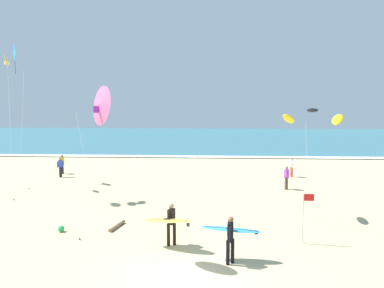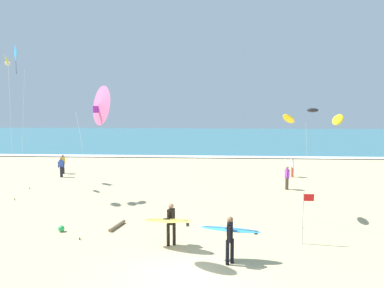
# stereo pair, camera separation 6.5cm
# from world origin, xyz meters

# --- Properties ---
(ground_plane) EXTENTS (160.00, 160.00, 0.00)m
(ground_plane) POSITION_xyz_m (0.00, 0.00, 0.00)
(ground_plane) COLOR tan
(ocean_water) EXTENTS (160.00, 60.00, 0.08)m
(ocean_water) POSITION_xyz_m (0.00, 58.77, 0.04)
(ocean_water) COLOR #336B7A
(ocean_water) RESTS_ON ground
(shoreline_foam) EXTENTS (160.00, 1.77, 0.01)m
(shoreline_foam) POSITION_xyz_m (0.00, 29.07, 0.09)
(shoreline_foam) COLOR white
(shoreline_foam) RESTS_ON ocean_water
(surfer_lead) EXTENTS (2.19, 0.95, 1.71)m
(surfer_lead) POSITION_xyz_m (1.54, 1.15, 1.04)
(surfer_lead) COLOR black
(surfer_lead) RESTS_ON ground
(surfer_trailing) EXTENTS (2.10, 1.18, 1.71)m
(surfer_trailing) POSITION_xyz_m (-0.78, 2.43, 1.04)
(surfer_trailing) COLOR black
(surfer_trailing) RESTS_ON ground
(kite_diamond_cobalt_far) EXTENTS (2.57, 3.40, 10.15)m
(kite_diamond_cobalt_far) POSITION_xyz_m (-13.62, 14.92, 9.18)
(kite_diamond_cobalt_far) COLOR #2D99DB
(kite_diamond_cobalt_far) RESTS_ON ground
(kite_arc_charcoal_high) EXTENTS (3.08, 2.66, 5.45)m
(kite_arc_charcoal_high) POSITION_xyz_m (5.63, 6.35, 5.06)
(kite_arc_charcoal_high) COLOR yellow
(kite_arc_charcoal_high) RESTS_ON ground
(kite_delta_golden_low) EXTENTS (2.47, 4.03, 9.09)m
(kite_delta_golden_low) POSITION_xyz_m (-12.96, 12.67, 8.56)
(kite_delta_golden_low) COLOR yellow
(kite_delta_golden_low) RESTS_ON ground
(kite_delta_rose_close) EXTENTS (2.16, 2.45, 6.24)m
(kite_delta_rose_close) POSITION_xyz_m (-3.04, 1.18, 5.52)
(kite_delta_rose_close) COLOR pink
(kite_delta_rose_close) RESTS_ON ground
(bystander_purple_top) EXTENTS (0.27, 0.48, 1.59)m
(bystander_purple_top) POSITION_xyz_m (5.85, 13.08, 0.81)
(bystander_purple_top) COLOR #4C3D2D
(bystander_purple_top) RESTS_ON ground
(bystander_yellow_top) EXTENTS (0.28, 0.47, 1.59)m
(bystander_yellow_top) POSITION_xyz_m (-11.70, 18.05, 0.81)
(bystander_yellow_top) COLOR black
(bystander_yellow_top) RESTS_ON ground
(bystander_white_top) EXTENTS (0.22, 0.50, 1.59)m
(bystander_white_top) POSITION_xyz_m (7.16, 17.69, 0.81)
(bystander_white_top) COLOR #D8593F
(bystander_white_top) RESTS_ON ground
(bystander_blue_top) EXTENTS (0.45, 0.31, 1.59)m
(bystander_blue_top) POSITION_xyz_m (-11.19, 16.50, 0.81)
(bystander_blue_top) COLOR black
(bystander_blue_top) RESTS_ON ground
(lifeguard_flag) EXTENTS (0.45, 0.05, 2.10)m
(lifeguard_flag) POSITION_xyz_m (4.57, 3.10, 1.27)
(lifeguard_flag) COLOR silver
(lifeguard_flag) RESTS_ON ground
(beach_ball) EXTENTS (0.28, 0.28, 0.28)m
(beach_ball) POSITION_xyz_m (-5.78, 3.90, 0.14)
(beach_ball) COLOR green
(beach_ball) RESTS_ON ground
(driftwood_log) EXTENTS (0.44, 1.41, 0.16)m
(driftwood_log) POSITION_xyz_m (-3.46, 4.62, 0.08)
(driftwood_log) COLOR #846B4C
(driftwood_log) RESTS_ON ground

